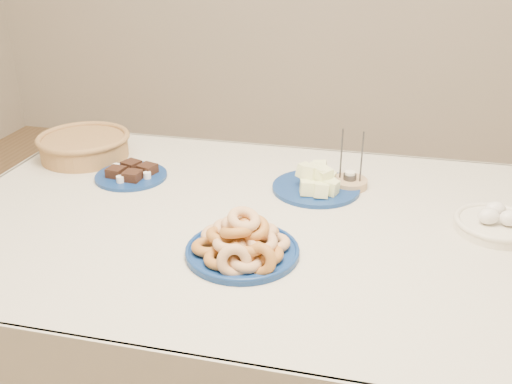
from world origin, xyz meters
TOP-DOWN VIEW (x-y plane):
  - dining_table at (0.00, 0.00)m, footprint 1.71×1.11m
  - donut_platter at (0.00, -0.19)m, footprint 0.32×0.32m
  - melon_plate at (0.12, 0.20)m, footprint 0.34×0.34m
  - brownie_plate at (-0.45, 0.17)m, footprint 0.24×0.24m
  - wicker_basket at (-0.67, 0.29)m, footprint 0.34×0.34m
  - candle_holder at (0.21, 0.26)m, footprint 0.13×0.13m
  - egg_bowl at (0.60, 0.07)m, footprint 0.25×0.25m

SIDE VIEW (x-z plane):
  - dining_table at x=0.00m, z-range 0.27..1.02m
  - brownie_plate at x=-0.45m, z-range 0.74..0.78m
  - candle_holder at x=0.21m, z-range 0.68..0.86m
  - egg_bowl at x=0.60m, z-range 0.74..0.81m
  - melon_plate at x=0.12m, z-range 0.73..0.82m
  - donut_platter at x=0.00m, z-range 0.72..0.84m
  - wicker_basket at x=-0.67m, z-range 0.75..0.83m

